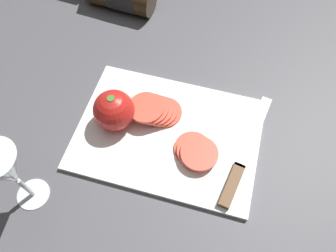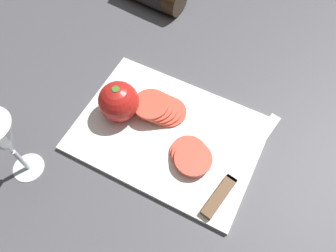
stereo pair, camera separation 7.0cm
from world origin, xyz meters
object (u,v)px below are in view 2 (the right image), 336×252
(wine_glass, at_px, (3,141))
(whole_tomato, at_px, (119,101))
(tomato_slice_stack_near, at_px, (160,108))
(knife, at_px, (228,184))
(tomato_slice_stack_far, at_px, (190,155))

(wine_glass, distance_m, whole_tomato, 0.24)
(wine_glass, relative_size, tomato_slice_stack_near, 1.57)
(wine_glass, relative_size, knife, 0.64)
(tomato_slice_stack_near, distance_m, tomato_slice_stack_far, 0.13)
(knife, relative_size, tomato_slice_stack_near, 2.46)
(wine_glass, height_order, knife, wine_glass)
(wine_glass, distance_m, knife, 0.43)
(tomato_slice_stack_near, bearing_deg, wine_glass, 52.54)
(wine_glass, distance_m, tomato_slice_stack_far, 0.36)
(tomato_slice_stack_near, bearing_deg, tomato_slice_stack_far, 147.06)
(knife, distance_m, tomato_slice_stack_far, 0.10)
(knife, height_order, tomato_slice_stack_near, tomato_slice_stack_near)
(knife, bearing_deg, tomato_slice_stack_near, 76.29)
(tomato_slice_stack_near, bearing_deg, whole_tomato, 27.18)
(whole_tomato, distance_m, knife, 0.29)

